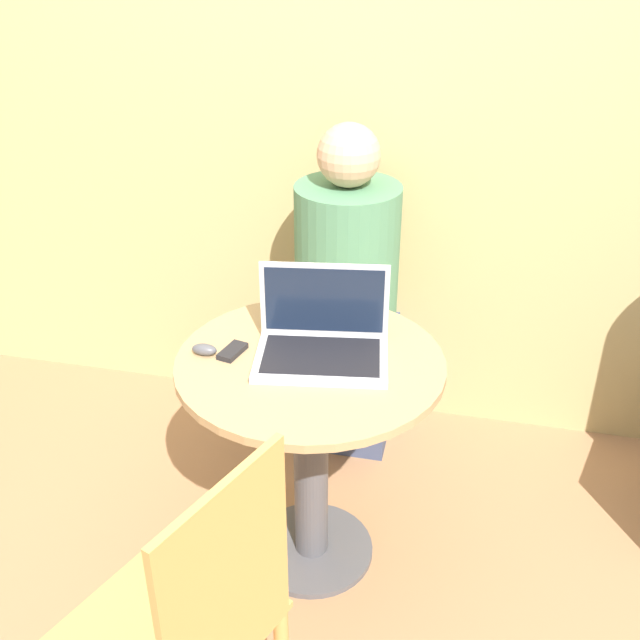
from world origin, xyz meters
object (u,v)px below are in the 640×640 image
object	(u,v)px
laptop	(322,339)
cell_phone	(233,351)
person_seated	(349,314)
chair_empty	(192,627)

from	to	relation	value
laptop	cell_phone	xyz separation A→B (m)	(-0.25, -0.05, -0.04)
cell_phone	person_seated	bearing A→B (deg)	73.74
cell_phone	person_seated	distance (m)	0.76
laptop	chair_empty	distance (m)	0.81
cell_phone	chair_empty	size ratio (longest dim) A/B	0.11
chair_empty	person_seated	size ratio (longest dim) A/B	0.75
person_seated	laptop	bearing A→B (deg)	-86.13
cell_phone	person_seated	world-z (taller)	person_seated
chair_empty	person_seated	distance (m)	1.38
cell_phone	person_seated	xyz separation A→B (m)	(0.20, 0.69, -0.23)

